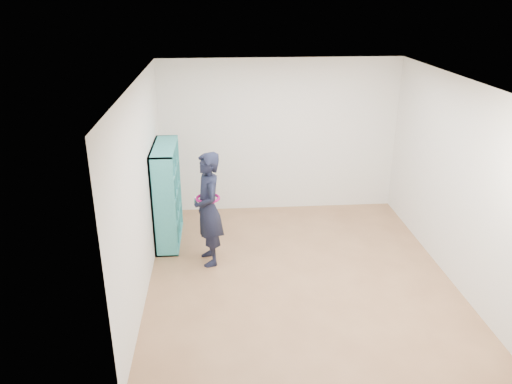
{
  "coord_description": "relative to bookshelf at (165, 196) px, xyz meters",
  "views": [
    {
      "loc": [
        -1.04,
        -5.84,
        3.58
      ],
      "look_at": [
        -0.55,
        0.3,
        1.09
      ],
      "focal_mm": 35.0,
      "sensor_mm": 36.0,
      "label": 1
    }
  ],
  "objects": [
    {
      "name": "ceiling",
      "position": [
        1.85,
        -1.14,
        1.87
      ],
      "size": [
        4.5,
        4.5,
        0.0
      ],
      "primitive_type": "plane",
      "color": "white",
      "rests_on": "wall_back"
    },
    {
      "name": "wall_back",
      "position": [
        1.85,
        1.11,
        0.57
      ],
      "size": [
        4.0,
        0.02,
        2.6
      ],
      "primitive_type": "cube",
      "color": "white",
      "rests_on": "floor"
    },
    {
      "name": "bookshelf",
      "position": [
        0.0,
        0.0,
        0.0
      ],
      "size": [
        0.33,
        1.13,
        1.51
      ],
      "color": "teal",
      "rests_on": "floor"
    },
    {
      "name": "floor",
      "position": [
        1.85,
        -1.14,
        -0.73
      ],
      "size": [
        4.5,
        4.5,
        0.0
      ],
      "primitive_type": "plane",
      "color": "brown",
      "rests_on": "ground"
    },
    {
      "name": "person",
      "position": [
        0.65,
        -0.72,
        0.08
      ],
      "size": [
        0.51,
        0.66,
        1.62
      ],
      "rotation": [
        0.0,
        0.0,
        -1.34
      ],
      "color": "black",
      "rests_on": "floor"
    },
    {
      "name": "wall_left",
      "position": [
        -0.15,
        -1.14,
        0.57
      ],
      "size": [
        0.02,
        4.5,
        2.6
      ],
      "primitive_type": "cube",
      "color": "white",
      "rests_on": "floor"
    },
    {
      "name": "wall_right",
      "position": [
        3.85,
        -1.14,
        0.57
      ],
      "size": [
        0.02,
        4.5,
        2.6
      ],
      "primitive_type": "cube",
      "color": "white",
      "rests_on": "floor"
    },
    {
      "name": "smartphone",
      "position": [
        0.48,
        -0.66,
        0.19
      ],
      "size": [
        0.05,
        0.09,
        0.13
      ],
      "rotation": [
        0.38,
        0.0,
        0.42
      ],
      "color": "silver",
      "rests_on": "person"
    },
    {
      "name": "wall_front",
      "position": [
        1.85,
        -3.39,
        0.57
      ],
      "size": [
        4.0,
        0.02,
        2.6
      ],
      "primitive_type": "cube",
      "color": "white",
      "rests_on": "floor"
    }
  ]
}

